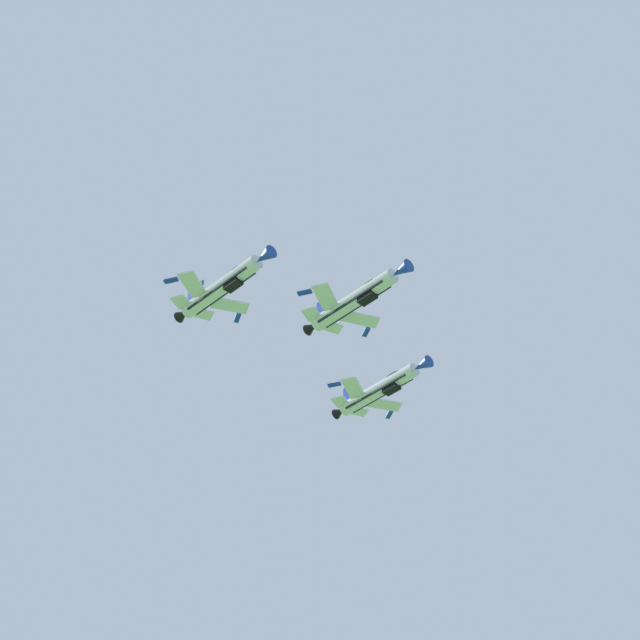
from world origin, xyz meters
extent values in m
cylinder|color=white|center=(34.79, 100.70, 84.48)|extent=(6.67, 11.57, 1.70)
cube|color=black|center=(34.76, 100.68, 84.01)|extent=(5.64, 9.74, 0.50)
cone|color=#1938A8|center=(37.84, 94.23, 84.48)|extent=(2.44, 2.84, 1.56)
cone|color=black|center=(31.90, 106.80, 84.48)|extent=(1.91, 2.03, 1.36)
ellipsoid|color=#192333|center=(35.95, 98.33, 85.12)|extent=(2.43, 3.39, 1.17)
cube|color=black|center=(35.66, 98.72, 83.67)|extent=(1.98, 2.48, 0.91)
cube|color=white|center=(36.40, 103.36, 84.22)|extent=(4.29, 2.09, 0.49)
cube|color=#1938A8|center=(37.82, 105.27, 84.07)|extent=(0.65, 1.62, 0.28)
cube|color=white|center=(31.69, 101.13, 84.57)|extent=(4.04, 4.51, 0.49)
cube|color=#1938A8|center=(29.32, 101.25, 84.72)|extent=(1.62, 1.41, 0.28)
cube|color=white|center=(33.98, 105.96, 84.38)|extent=(2.30, 1.82, 0.31)
cube|color=white|center=(31.23, 104.66, 84.58)|extent=(2.75, 2.77, 0.31)
cube|color=#1938A8|center=(32.85, 105.09, 86.29)|extent=(1.45, 2.51, 2.61)
cylinder|color=white|center=(43.45, 116.60, 84.52)|extent=(6.67, 11.57, 1.70)
cube|color=black|center=(43.44, 116.60, 84.05)|extent=(5.62, 9.73, 0.42)
cone|color=#1938A8|center=(46.51, 110.14, 84.52)|extent=(2.44, 2.84, 1.56)
cone|color=black|center=(40.56, 122.70, 84.52)|extent=(1.91, 2.03, 1.36)
ellipsoid|color=#192333|center=(44.59, 114.22, 85.16)|extent=(2.38, 3.37, 1.12)
cube|color=black|center=(44.36, 114.64, 83.72)|extent=(1.95, 2.47, 0.86)
cube|color=white|center=(45.07, 119.27, 84.39)|extent=(4.29, 2.09, 0.27)
cube|color=#1938A8|center=(46.49, 121.18, 84.36)|extent=(0.64, 1.62, 0.25)
cube|color=white|center=(40.36, 117.04, 84.48)|extent=(4.03, 4.51, 0.27)
cube|color=#1938A8|center=(37.98, 117.15, 84.52)|extent=(1.62, 1.41, 0.25)
cube|color=white|center=(42.65, 121.86, 84.50)|extent=(2.30, 1.82, 0.20)
cube|color=white|center=(39.89, 120.56, 84.55)|extent=(2.74, 2.77, 0.20)
cube|color=#1938A8|center=(41.43, 120.95, 86.33)|extent=(1.33, 2.46, 2.60)
cylinder|color=white|center=(20.61, 104.07, 85.46)|extent=(6.67, 11.57, 1.70)
cube|color=black|center=(20.60, 104.06, 84.99)|extent=(5.63, 9.73, 0.44)
cone|color=#1938A8|center=(23.67, 97.61, 85.46)|extent=(2.44, 2.84, 1.56)
cone|color=black|center=(17.73, 110.17, 85.46)|extent=(1.91, 2.03, 1.36)
ellipsoid|color=#192333|center=(21.76, 101.69, 86.10)|extent=(2.39, 3.38, 1.13)
cube|color=black|center=(21.51, 102.11, 84.65)|extent=(1.96, 2.47, 0.87)
cube|color=white|center=(22.23, 106.74, 85.30)|extent=(4.29, 2.09, 0.32)
cube|color=#1938A8|center=(23.65, 108.64, 85.24)|extent=(0.64, 1.62, 0.26)
cube|color=white|center=(17.52, 104.50, 85.45)|extent=(4.04, 4.51, 0.32)
cube|color=#1938A8|center=(15.14, 104.62, 85.50)|extent=(1.62, 1.41, 0.26)
cube|color=white|center=(19.81, 109.33, 85.42)|extent=(2.30, 1.82, 0.22)
cube|color=white|center=(17.05, 108.03, 85.50)|extent=(2.74, 2.77, 0.22)
cube|color=#1938A8|center=(18.61, 108.43, 87.27)|extent=(1.36, 2.47, 2.60)
camera|label=1|loc=(-1.52, -0.48, 1.58)|focal=69.56mm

